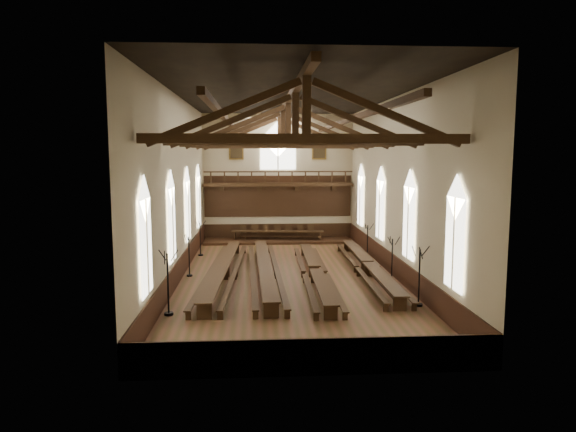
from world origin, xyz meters
name	(u,v)px	position (x,y,z in m)	size (l,w,h in m)	color
ground	(288,276)	(0.00, 0.00, 0.00)	(26.00, 26.00, 0.00)	brown
room_walls	(288,161)	(0.00, 0.00, 6.46)	(26.00, 26.00, 26.00)	#BCB28E
wainscot_band	(288,266)	(0.00, 0.00, 0.60)	(12.00, 26.00, 1.20)	#371A10
side_windows	(288,210)	(0.00, 0.00, 3.74)	(11.85, 19.80, 4.50)	white
end_window	(278,149)	(0.00, 12.90, 7.22)	(2.80, 0.12, 3.80)	white
minstrels_gallery	(278,191)	(0.00, 12.66, 3.91)	(11.80, 1.24, 3.70)	#3E2B13
portraits	(278,150)	(0.00, 12.90, 7.10)	(7.75, 0.09, 1.45)	brown
roof_trusses	(288,129)	(0.00, 0.00, 8.22)	(11.70, 25.70, 2.80)	#3E2B13
refectory_row_a	(223,268)	(-3.61, -0.22, 0.58)	(1.98, 14.93, 0.80)	#3E2B13
refectory_row_b	(265,267)	(-1.33, -0.25, 0.59)	(1.79, 14.92, 0.80)	#3E2B13
refectory_row_c	(315,271)	(1.42, -0.94, 0.53)	(1.61, 14.20, 0.73)	#3E2B13
refectory_row_d	(368,265)	(4.60, 0.22, 0.55)	(1.64, 14.49, 0.76)	#3E2B13
dais	(278,240)	(-0.11, 11.40, 0.09)	(11.40, 2.82, 0.19)	#371A10
high_table	(278,232)	(-0.11, 11.40, 0.76)	(7.27, 1.45, 0.68)	#3E2B13
high_chairs	(277,230)	(-0.11, 12.12, 0.79)	(5.90, 0.50, 1.10)	#3E2B13
candelabrum_left_near	(168,295)	(-5.55, -6.59, 0.86)	(0.85, 0.82, 2.84)	black
candelabrum_left_mid	(189,264)	(-5.55, 0.39, 0.73)	(0.65, 0.73, 2.39)	black
candelabrum_left_far	(200,245)	(-5.55, 6.23, 0.73)	(0.69, 0.73, 2.40)	black
candelabrum_right_near	(419,288)	(5.55, -5.96, 0.84)	(0.83, 0.81, 2.76)	black
candelabrum_right_mid	(392,267)	(5.55, -1.34, 0.74)	(0.72, 0.72, 2.45)	black
candelabrum_right_far	(367,247)	(5.55, 4.79, 0.70)	(0.63, 0.71, 2.31)	black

